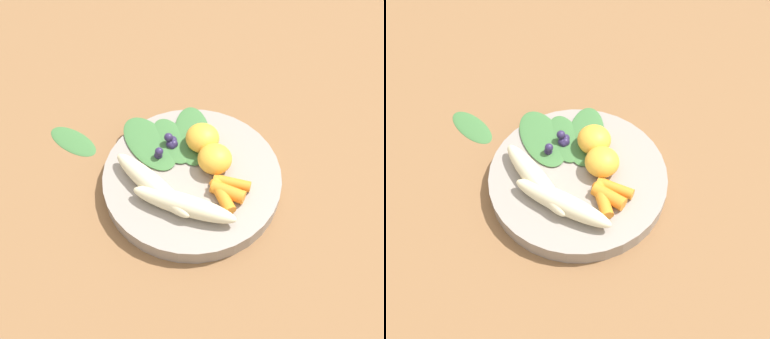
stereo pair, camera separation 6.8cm
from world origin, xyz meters
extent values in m
plane|color=brown|center=(0.00, 0.00, 0.00)|extent=(2.40, 2.40, 0.00)
cylinder|color=gray|center=(0.00, 0.00, 0.01)|extent=(0.26, 0.26, 0.03)
ellipsoid|color=beige|center=(-0.06, -0.02, 0.04)|extent=(0.06, 0.15, 0.03)
ellipsoid|color=beige|center=(-0.05, 0.03, 0.04)|extent=(0.07, 0.15, 0.03)
ellipsoid|color=#F4A833|center=(0.05, 0.01, 0.05)|extent=(0.05, 0.05, 0.04)
ellipsoid|color=#F4A833|center=(0.03, -0.02, 0.05)|extent=(0.05, 0.05, 0.04)
cylinder|color=orange|center=(-0.02, -0.06, 0.04)|extent=(0.05, 0.05, 0.02)
cylinder|color=orange|center=(-0.01, -0.06, 0.04)|extent=(0.02, 0.05, 0.02)
cylinder|color=orange|center=(0.01, -0.06, 0.03)|extent=(0.03, 0.05, 0.02)
sphere|color=#2D234C|center=(0.04, 0.05, 0.03)|extent=(0.01, 0.01, 0.01)
sphere|color=#2D234C|center=(0.03, 0.05, 0.03)|extent=(0.01, 0.01, 0.01)
sphere|color=#2D234C|center=(0.03, 0.05, 0.03)|extent=(0.01, 0.01, 0.01)
sphere|color=#2D234C|center=(0.00, 0.06, 0.03)|extent=(0.01, 0.01, 0.01)
sphere|color=#2D234C|center=(0.03, 0.05, 0.03)|extent=(0.01, 0.01, 0.01)
sphere|color=#2D234C|center=(0.00, 0.06, 0.04)|extent=(0.01, 0.01, 0.01)
sphere|color=#2D234C|center=(0.03, 0.05, 0.03)|extent=(0.01, 0.01, 0.01)
sphere|color=#2D234C|center=(0.03, 0.06, 0.04)|extent=(0.01, 0.01, 0.01)
cylinder|color=white|center=(0.03, 0.08, 0.03)|extent=(0.04, 0.04, 0.00)
ellipsoid|color=#3D7038|center=(0.06, 0.04, 0.03)|extent=(0.13, 0.11, 0.00)
ellipsoid|color=#3D7038|center=(0.04, 0.06, 0.03)|extent=(0.09, 0.11, 0.00)
ellipsoid|color=#3D7038|center=(0.02, 0.08, 0.03)|extent=(0.11, 0.13, 0.00)
ellipsoid|color=#3D7038|center=(-0.02, 0.20, 0.00)|extent=(0.05, 0.09, 0.01)
camera|label=1|loc=(-0.36, -0.21, 0.58)|focal=45.20mm
camera|label=2|loc=(-0.32, -0.27, 0.58)|focal=45.20mm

